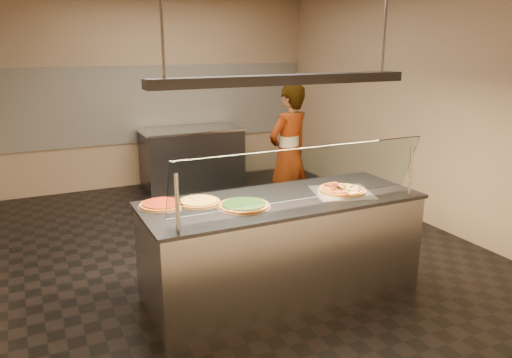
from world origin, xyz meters
name	(u,v)px	position (x,y,z in m)	size (l,w,h in m)	color
ground	(236,245)	(0.00, 0.00, -0.01)	(5.00, 6.00, 0.02)	black
wall_back	(161,91)	(0.00, 3.01, 1.50)	(5.00, 0.02, 3.00)	tan
wall_front	(451,184)	(0.00, -3.01, 1.50)	(5.00, 0.02, 3.00)	tan
wall_right	(415,103)	(2.51, 0.00, 1.50)	(0.02, 6.00, 3.00)	tan
tile_band	(162,103)	(0.00, 2.98, 1.30)	(4.90, 0.02, 1.20)	silver
serving_counter	(282,248)	(-0.09, -1.26, 0.47)	(2.46, 0.94, 0.93)	#B7B7BC
sneeze_guard	(303,175)	(-0.09, -1.60, 1.23)	(2.22, 0.18, 0.54)	#B7B7BC
perforated_tray	(342,192)	(0.48, -1.34, 0.94)	(0.63, 0.63, 0.01)	silver
half_pizza_pepperoni	(333,190)	(0.38, -1.34, 0.96)	(0.32, 0.46, 0.05)	#94551D
half_pizza_sausage	(352,188)	(0.59, -1.34, 0.96)	(0.32, 0.46, 0.04)	#94551D
pizza_spinach	(244,205)	(-0.49, -1.33, 0.95)	(0.45, 0.45, 0.03)	silver
pizza_cheese	(199,202)	(-0.79, -1.07, 0.94)	(0.39, 0.39, 0.03)	silver
pizza_tomato	(162,204)	(-1.09, -1.01, 0.94)	(0.40, 0.40, 0.03)	silver
pizza_spatula	(199,199)	(-0.78, -1.06, 0.96)	(0.18, 0.23, 0.02)	#B7B7BC
prep_table	(192,158)	(0.34, 2.55, 0.47)	(1.58, 0.74, 0.93)	#36363B
worker	(289,153)	(0.96, 0.52, 0.88)	(0.64, 0.42, 1.76)	#25212B
heat_lamp_housing	(284,80)	(-0.09, -1.26, 1.95)	(2.30, 0.18, 0.08)	#36363B
lamp_rod_left	(161,6)	(-1.09, -1.26, 2.50)	(0.02, 0.02, 1.01)	#B7B7BC
lamp_rod_right	(386,13)	(0.91, -1.26, 2.50)	(0.02, 0.02, 1.01)	#B7B7BC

